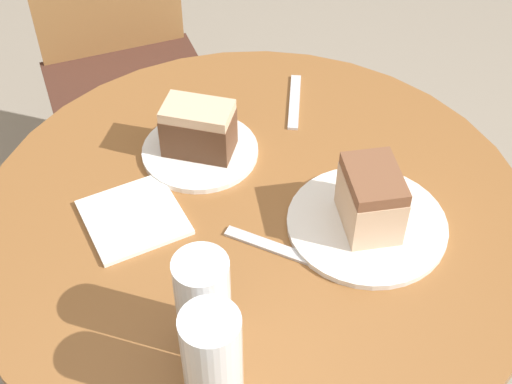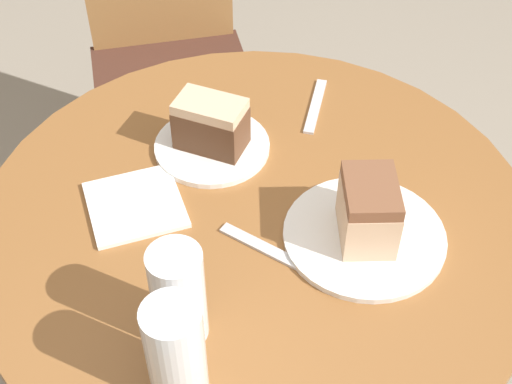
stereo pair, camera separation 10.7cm
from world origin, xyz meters
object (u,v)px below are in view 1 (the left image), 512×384
at_px(plate_near, 367,224).
at_px(cake_slice_near, 371,199).
at_px(cake_slice_far, 198,129).
at_px(chair, 125,64).
at_px(glass_lemonade, 204,306).
at_px(plate_far, 200,151).
at_px(glass_water, 213,364).

height_order(plate_near, cake_slice_near, cake_slice_near).
relative_size(plate_near, cake_slice_far, 1.84).
distance_m(chair, glass_lemonade, 1.09).
height_order(plate_near, glass_lemonade, glass_lemonade).
bearing_deg(cake_slice_near, glass_lemonade, -159.57).
distance_m(chair, cake_slice_far, 0.75).
bearing_deg(plate_far, cake_slice_far, -63.43).
height_order(chair, cake_slice_far, chair).
bearing_deg(plate_near, chair, 102.32).
bearing_deg(plate_near, glass_lemonade, -159.57).
bearing_deg(cake_slice_near, glass_water, -147.96).
bearing_deg(cake_slice_near, cake_slice_far, 127.90).
distance_m(chair, glass_water, 1.17).
height_order(plate_far, cake_slice_near, cake_slice_near).
relative_size(chair, cake_slice_near, 8.09).
bearing_deg(chair, glass_lemonade, -95.30).
xyz_separation_m(plate_near, plate_far, (-0.19, 0.24, 0.00)).
height_order(plate_far, cake_slice_far, cake_slice_far).
bearing_deg(plate_near, cake_slice_far, 127.90).
bearing_deg(chair, plate_near, -78.40).
relative_size(chair, plate_far, 4.95).
xyz_separation_m(plate_near, cake_slice_near, (0.00, 0.00, 0.05)).
bearing_deg(glass_water, chair, 85.06).
height_order(plate_far, glass_lemonade, glass_lemonade).
bearing_deg(cake_slice_near, chair, 102.32).
distance_m(plate_near, cake_slice_near, 0.05).
relative_size(chair, glass_water, 6.17).
xyz_separation_m(cake_slice_far, glass_water, (-0.11, -0.43, 0.01)).
distance_m(cake_slice_far, glass_lemonade, 0.36).
distance_m(chair, cake_slice_near, 1.00).
height_order(cake_slice_far, glass_lemonade, glass_lemonade).
xyz_separation_m(plate_near, glass_lemonade, (-0.28, -0.11, 0.06)).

